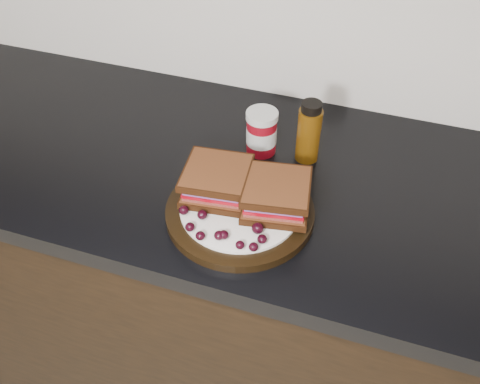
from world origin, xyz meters
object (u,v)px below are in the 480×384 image
object	(u,v)px
condiment_jar	(261,132)
oil_bottle	(309,131)
sandwich_left	(217,181)
plate	(240,212)

from	to	relation	value
condiment_jar	oil_bottle	xyz separation A→B (m)	(0.10, 0.01, 0.02)
condiment_jar	sandwich_left	bearing A→B (deg)	-101.11
oil_bottle	condiment_jar	bearing A→B (deg)	-175.21
plate	sandwich_left	bearing A→B (deg)	156.79
sandwich_left	oil_bottle	world-z (taller)	oil_bottle
sandwich_left	condiment_jar	distance (m)	0.18
plate	sandwich_left	xyz separation A→B (m)	(-0.05, 0.02, 0.04)
plate	oil_bottle	distance (m)	0.23
plate	oil_bottle	xyz separation A→B (m)	(0.08, 0.21, 0.06)
oil_bottle	sandwich_left	bearing A→B (deg)	-125.78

